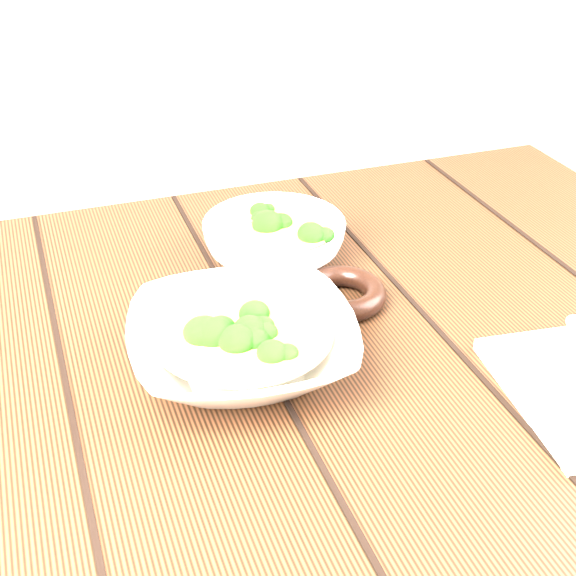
{
  "coord_description": "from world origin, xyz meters",
  "views": [
    {
      "loc": [
        -0.22,
        -0.68,
        1.25
      ],
      "look_at": [
        0.03,
        0.02,
        0.8
      ],
      "focal_mm": 50.0,
      "sensor_mm": 36.0,
      "label": 1
    }
  ],
  "objects_px": {
    "table": "(272,423)",
    "trivet": "(341,293)",
    "soup_bowl_front": "(243,343)",
    "soup_bowl_back": "(274,240)"
  },
  "relations": [
    {
      "from": "table",
      "to": "soup_bowl_front",
      "type": "distance_m",
      "value": 0.16
    },
    {
      "from": "table",
      "to": "soup_bowl_front",
      "type": "bearing_deg",
      "value": -138.15
    },
    {
      "from": "table",
      "to": "soup_bowl_back",
      "type": "height_order",
      "value": "soup_bowl_back"
    },
    {
      "from": "soup_bowl_front",
      "to": "table",
      "type": "bearing_deg",
      "value": 41.85
    },
    {
      "from": "table",
      "to": "trivet",
      "type": "xyz_separation_m",
      "value": [
        0.1,
        0.04,
        0.13
      ]
    },
    {
      "from": "table",
      "to": "trivet",
      "type": "relative_size",
      "value": 11.4
    },
    {
      "from": "soup_bowl_front",
      "to": "trivet",
      "type": "xyz_separation_m",
      "value": [
        0.14,
        0.08,
        -0.02
      ]
    },
    {
      "from": "soup_bowl_back",
      "to": "trivet",
      "type": "height_order",
      "value": "soup_bowl_back"
    },
    {
      "from": "table",
      "to": "soup_bowl_front",
      "type": "xyz_separation_m",
      "value": [
        -0.04,
        -0.04,
        0.15
      ]
    },
    {
      "from": "soup_bowl_front",
      "to": "soup_bowl_back",
      "type": "height_order",
      "value": "soup_bowl_front"
    }
  ]
}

